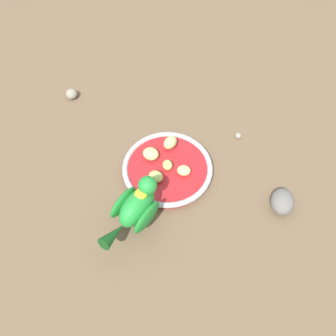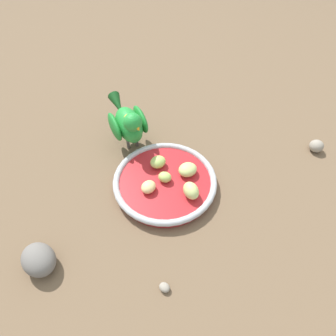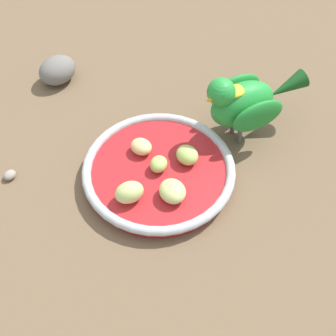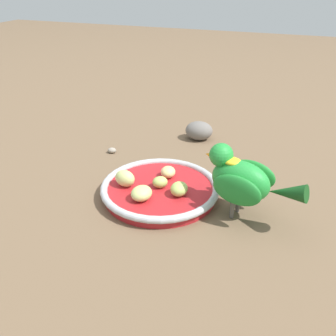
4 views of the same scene
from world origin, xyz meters
name	(u,v)px [view 3 (image 3 of 4)]	position (x,y,z in m)	size (l,w,h in m)	color
ground_plane	(159,177)	(0.00, 0.00, 0.00)	(4.00, 4.00, 0.00)	brown
feeding_bowl	(157,173)	(0.00, 0.00, 0.01)	(0.22, 0.22, 0.02)	#AD1E23
apple_piece_0	(172,191)	(-0.05, 0.01, 0.03)	(0.04, 0.03, 0.02)	#C6D17A
apple_piece_1	(142,146)	(0.04, 0.00, 0.03)	(0.03, 0.03, 0.02)	#E5C67F
apple_piece_2	(129,192)	(-0.02, 0.06, 0.03)	(0.04, 0.03, 0.03)	#C6D17A
apple_piece_3	(157,166)	(0.00, 0.00, 0.03)	(0.03, 0.02, 0.02)	#B2CC66
apple_piece_4	(187,155)	(-0.01, -0.04, 0.03)	(0.03, 0.03, 0.02)	#B2CC66
parrot	(244,101)	(-0.01, -0.15, 0.07)	(0.09, 0.17, 0.12)	#59544C
rock_large	(57,70)	(0.27, 0.01, 0.02)	(0.07, 0.05, 0.04)	slate
pebble_1	(10,175)	(0.13, 0.17, 0.01)	(0.02, 0.02, 0.01)	gray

